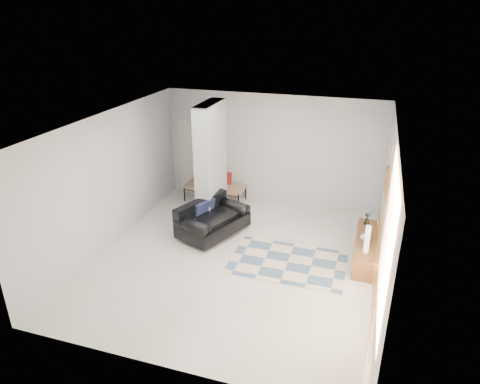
% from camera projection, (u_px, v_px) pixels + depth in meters
% --- Properties ---
extents(floor, '(6.00, 6.00, 0.00)m').
position_uv_depth(floor, '(235.00, 259.00, 8.67)').
color(floor, beige).
rests_on(floor, ground).
extents(ceiling, '(6.00, 6.00, 0.00)m').
position_uv_depth(ceiling, '(234.00, 124.00, 7.56)').
color(ceiling, white).
rests_on(ceiling, wall_back).
extents(wall_back, '(6.00, 0.00, 6.00)m').
position_uv_depth(wall_back, '(272.00, 150.00, 10.74)').
color(wall_back, silver).
rests_on(wall_back, ground).
extents(wall_front, '(6.00, 0.00, 6.00)m').
position_uv_depth(wall_front, '(162.00, 286.00, 5.49)').
color(wall_front, silver).
rests_on(wall_front, ground).
extents(wall_left, '(0.00, 6.00, 6.00)m').
position_uv_depth(wall_left, '(109.00, 180.00, 8.87)').
color(wall_left, silver).
rests_on(wall_left, ground).
extents(wall_right, '(0.00, 6.00, 6.00)m').
position_uv_depth(wall_right, '(386.00, 215.00, 7.35)').
color(wall_right, silver).
rests_on(wall_right, ground).
extents(partition_column, '(0.35, 1.20, 2.80)m').
position_uv_depth(partition_column, '(211.00, 163.00, 9.82)').
color(partition_column, '#A6AAAD').
rests_on(partition_column, floor).
extents(hallway_door, '(0.85, 0.06, 2.04)m').
position_uv_depth(hallway_door, '(195.00, 157.00, 11.44)').
color(hallway_door, silver).
rests_on(hallway_door, floor).
extents(curtain, '(0.00, 2.55, 2.55)m').
position_uv_depth(curtain, '(381.00, 244.00, 6.35)').
color(curtain, '#FFA343').
rests_on(curtain, wall_right).
extents(wall_art, '(0.04, 0.45, 0.55)m').
position_uv_depth(wall_art, '(386.00, 183.00, 8.05)').
color(wall_art, '#36200E').
rests_on(wall_art, wall_right).
extents(media_console, '(0.45, 1.89, 0.80)m').
position_uv_depth(media_console, '(366.00, 248.00, 8.68)').
color(media_console, brown).
rests_on(media_console, floor).
extents(loveseat, '(1.43, 1.79, 0.76)m').
position_uv_depth(loveseat, '(211.00, 220.00, 9.50)').
color(loveseat, silver).
rests_on(loveseat, floor).
extents(daybed, '(1.53, 0.66, 0.77)m').
position_uv_depth(daybed, '(214.00, 185.00, 11.20)').
color(daybed, black).
rests_on(daybed, floor).
extents(area_rug, '(2.27, 1.51, 0.01)m').
position_uv_depth(area_rug, '(288.00, 262.00, 8.55)').
color(area_rug, beige).
rests_on(area_rug, floor).
extents(cylinder_lamp, '(0.10, 0.10, 0.55)m').
position_uv_depth(cylinder_lamp, '(367.00, 239.00, 8.05)').
color(cylinder_lamp, beige).
rests_on(cylinder_lamp, media_console).
extents(bronze_figurine, '(0.15, 0.15, 0.27)m').
position_uv_depth(bronze_figurine, '(367.00, 218.00, 9.16)').
color(bronze_figurine, black).
rests_on(bronze_figurine, media_console).
extents(vase, '(0.22, 0.22, 0.22)m').
position_uv_depth(vase, '(365.00, 236.00, 8.49)').
color(vase, silver).
rests_on(vase, media_console).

